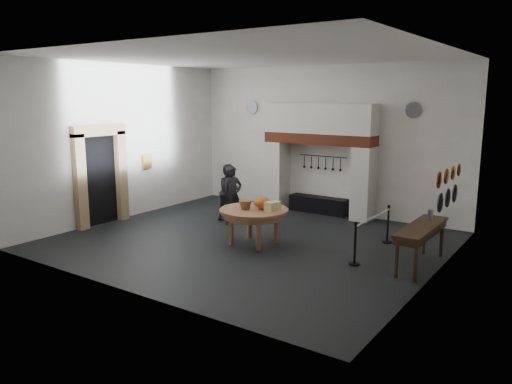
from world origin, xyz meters
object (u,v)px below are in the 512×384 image
Objects in this scene: iron_range at (319,205)px; barrier_post_far at (388,225)px; visitor_near at (232,195)px; visitor_far at (230,192)px; side_table at (422,227)px; barrier_post_near at (355,245)px; work_table at (254,210)px.

iron_range is 2.11× the size of barrier_post_far.
visitor_near is (-1.37, -2.64, 0.58)m from iron_range.
visitor_far is 5.95m from side_table.
barrier_post_near is at bearing -53.46° from iron_range.
visitor_far is (-0.40, 0.40, -0.02)m from visitor_near.
visitor_far is 4.98m from barrier_post_near.
side_table reaches higher than work_table.
barrier_post_near is (2.68, -0.06, -0.39)m from work_table.
barrier_post_far is (0.00, 2.00, 0.00)m from barrier_post_near.
visitor_near is 0.76× the size of side_table.
barrier_post_near is at bearing -1.19° from work_table.
visitor_near is 1.85× the size of barrier_post_far.
visitor_far reaches higher than work_table.
barrier_post_near is 1.00× the size of barrier_post_far.
barrier_post_near is 2.00m from barrier_post_far.
visitor_far reaches higher than barrier_post_far.
iron_range is at bearing -35.01° from visitor_far.
visitor_far is at bearing 140.76° from work_table.
side_table is 1.82m from barrier_post_far.
barrier_post_near is (2.91, -3.93, 0.20)m from iron_range.
side_table is at bearing -38.34° from iron_range.
barrier_post_near is (4.28, -1.29, -0.38)m from visitor_near.
work_table is at bearing -170.79° from side_table.
iron_range is 1.13× the size of work_table.
work_table is 0.76× the size of side_table.
visitor_far is (-1.77, -2.24, 0.57)m from iron_range.
work_table is (0.23, -3.87, 0.59)m from iron_range.
visitor_near is at bearing -170.52° from barrier_post_far.
barrier_post_near is at bearing -84.90° from visitor_near.
visitor_near is 4.35m from barrier_post_far.
visitor_near reaches higher than iron_range.
iron_range is at bearing -5.52° from visitor_near.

